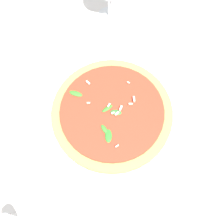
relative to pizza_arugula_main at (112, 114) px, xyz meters
name	(u,v)px	position (x,y,z in m)	size (l,w,h in m)	color
ground_plane	(117,120)	(-0.01, -0.01, -0.02)	(6.00, 6.00, 0.00)	silver
pizza_arugula_main	(112,114)	(0.00, 0.00, 0.00)	(0.33, 0.33, 0.05)	white
side_plate_white	(45,26)	(0.34, 0.07, -0.01)	(0.16, 0.16, 0.02)	white
shaker_pepper	(9,222)	(-0.15, 0.31, 0.02)	(0.03, 0.03, 0.07)	silver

